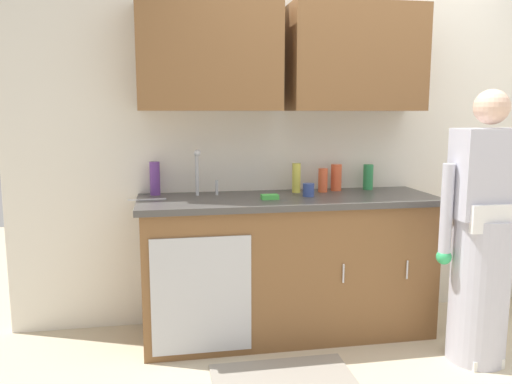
{
  "coord_description": "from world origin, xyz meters",
  "views": [
    {
      "loc": [
        -1.35,
        -2.54,
        1.49
      ],
      "look_at": [
        -0.79,
        0.55,
        1.0
      ],
      "focal_mm": 35.97,
      "sensor_mm": 36.0,
      "label": 1
    }
  ],
  "objects": [
    {
      "name": "ground_plane",
      "position": [
        0.0,
        0.0,
        0.0
      ],
      "size": [
        9.0,
        9.0,
        0.0
      ],
      "primitive_type": "plane",
      "color": "beige"
    },
    {
      "name": "kitchen_wall_with_uppers",
      "position": [
        -0.14,
        0.99,
        1.48
      ],
      "size": [
        4.8,
        0.44,
        2.7
      ],
      "color": "silver",
      "rests_on": "ground"
    },
    {
      "name": "counter_cabinet",
      "position": [
        -0.55,
        0.7,
        0.45
      ],
      "size": [
        1.9,
        0.62,
        0.9
      ],
      "color": "brown",
      "rests_on": "ground"
    },
    {
      "name": "countertop",
      "position": [
        -0.55,
        0.7,
        0.92
      ],
      "size": [
        1.96,
        0.66,
        0.04
      ],
      "primitive_type": "cube",
      "color": "#474442",
      "rests_on": "counter_cabinet"
    },
    {
      "name": "sink",
      "position": [
        -1.1,
        0.71,
        0.93
      ],
      "size": [
        0.5,
        0.36,
        0.35
      ],
      "color": "#B7BABF",
      "rests_on": "counter_cabinet"
    },
    {
      "name": "person_at_sink",
      "position": [
        0.48,
        0.1,
        0.69
      ],
      "size": [
        0.55,
        0.34,
        1.62
      ],
      "color": "white",
      "rests_on": "ground"
    },
    {
      "name": "floor_mat",
      "position": [
        -0.72,
        0.05,
        0.01
      ],
      "size": [
        0.8,
        0.5,
        0.01
      ],
      "primitive_type": "cube",
      "color": "gray",
      "rests_on": "ground"
    },
    {
      "name": "bottle_dish_liquid",
      "position": [
        0.09,
        0.91,
        1.03
      ],
      "size": [
        0.07,
        0.07,
        0.18
      ],
      "primitive_type": "cylinder",
      "color": "#2D8C4C",
      "rests_on": "countertop"
    },
    {
      "name": "bottle_soap",
      "position": [
        -0.15,
        0.9,
        1.03
      ],
      "size": [
        0.08,
        0.08,
        0.19
      ],
      "primitive_type": "cylinder",
      "color": "#E05933",
      "rests_on": "countertop"
    },
    {
      "name": "bottle_cleaner_spray",
      "position": [
        -0.45,
        0.86,
        1.04
      ],
      "size": [
        0.06,
        0.06,
        0.2
      ],
      "primitive_type": "cylinder",
      "color": "#D8D14C",
      "rests_on": "countertop"
    },
    {
      "name": "bottle_water_tall",
      "position": [
        -1.41,
        0.92,
        1.05
      ],
      "size": [
        0.07,
        0.07,
        0.22
      ],
      "primitive_type": "cylinder",
      "color": "#66388C",
      "rests_on": "countertop"
    },
    {
      "name": "bottle_water_short",
      "position": [
        -0.26,
        0.85,
        1.02
      ],
      "size": [
        0.07,
        0.07,
        0.17
      ],
      "primitive_type": "cylinder",
      "color": "#E05933",
      "rests_on": "countertop"
    },
    {
      "name": "cup_by_sink",
      "position": [
        -0.42,
        0.68,
        0.98
      ],
      "size": [
        0.08,
        0.08,
        0.09
      ],
      "primitive_type": "cylinder",
      "color": "#33478C",
      "rests_on": "countertop"
    },
    {
      "name": "knife_on_counter",
      "position": [
        -1.46,
        0.73,
        0.94
      ],
      "size": [
        0.24,
        0.04,
        0.01
      ],
      "primitive_type": "cube",
      "rotation": [
        0.0,
        0.0,
        0.05
      ],
      "color": "silver",
      "rests_on": "countertop"
    },
    {
      "name": "sponge",
      "position": [
        -0.69,
        0.62,
        0.96
      ],
      "size": [
        0.11,
        0.07,
        0.03
      ],
      "primitive_type": "cube",
      "color": "#4CBF4C",
      "rests_on": "countertop"
    }
  ]
}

